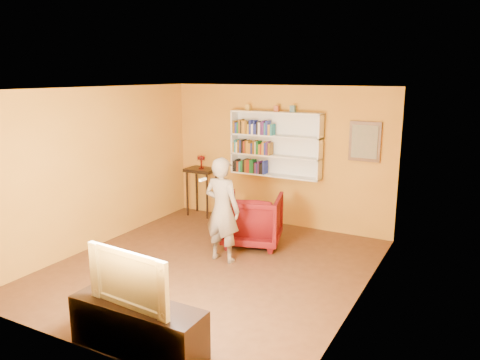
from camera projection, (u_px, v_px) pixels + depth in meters
name	position (u px, v px, depth m)	size (l,w,h in m)	color
room_shell	(211.00, 204.00, 6.96)	(5.30, 5.80, 2.88)	#472A17
bookshelf	(277.00, 144.00, 8.90)	(1.80, 0.29, 1.23)	white
books_row_lower	(250.00, 166.00, 9.15)	(0.69, 0.19, 0.26)	black
books_row_middle	(253.00, 147.00, 9.04)	(0.79, 0.19, 0.26)	#C78927
books_row_upper	(253.00, 128.00, 8.95)	(0.83, 0.19, 0.27)	brown
ornament_left	(248.00, 107.00, 8.97)	(0.09, 0.09, 0.12)	gold
ornament_centre	(277.00, 109.00, 8.70)	(0.08, 0.08, 0.11)	#AE543A
ornament_right	(293.00, 109.00, 8.54)	(0.09, 0.09, 0.13)	#466976
framed_painting	(365.00, 142.00, 8.15)	(0.55, 0.05, 0.70)	#513017
console_table	(201.00, 176.00, 9.68)	(0.61, 0.47, 1.00)	black
ruby_lustre	(201.00, 159.00, 9.60)	(0.16, 0.17, 0.27)	maroon
armchair	(253.00, 220.00, 8.08)	(0.95, 0.98, 0.89)	#49050C
person	(222.00, 210.00, 7.29)	(0.61, 0.40, 1.67)	#736454
game_remote	(203.00, 180.00, 6.91)	(0.04, 0.15, 0.04)	white
tv_cabinet	(138.00, 327.00, 4.98)	(1.53, 0.46, 0.55)	black
television	(135.00, 276.00, 4.85)	(1.08, 0.14, 0.62)	black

